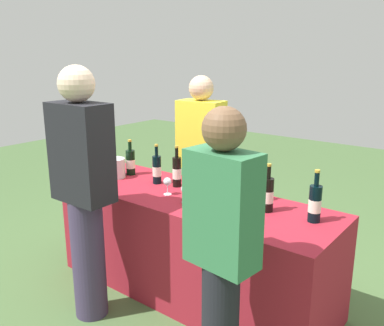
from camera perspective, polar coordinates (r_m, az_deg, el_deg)
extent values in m
plane|color=#476638|center=(3.38, 0.00, -16.96)|extent=(12.00, 12.00, 0.00)
cube|color=maroon|center=(3.19, 0.00, -11.09)|extent=(2.14, 0.73, 0.77)
cylinder|color=black|center=(3.58, -8.38, 0.07)|extent=(0.08, 0.08, 0.21)
cylinder|color=black|center=(3.55, -8.46, 2.31)|extent=(0.03, 0.03, 0.08)
cylinder|color=gold|center=(3.54, -8.49, 3.03)|extent=(0.03, 0.03, 0.02)
cylinder|color=silver|center=(3.58, -8.37, -0.10)|extent=(0.08, 0.08, 0.07)
cylinder|color=black|center=(3.31, -4.81, -0.93)|extent=(0.07, 0.07, 0.22)
cylinder|color=black|center=(3.28, -4.86, 1.60)|extent=(0.03, 0.03, 0.08)
cylinder|color=gold|center=(3.27, -4.88, 2.43)|extent=(0.03, 0.03, 0.02)
cylinder|color=silver|center=(3.32, -4.80, -1.12)|extent=(0.07, 0.07, 0.08)
cylinder|color=black|center=(3.23, -2.08, -1.23)|extent=(0.07, 0.07, 0.23)
cylinder|color=black|center=(3.19, -2.10, 1.42)|extent=(0.03, 0.03, 0.08)
cylinder|color=gold|center=(3.18, -2.11, 2.23)|extent=(0.03, 0.03, 0.02)
cylinder|color=silver|center=(3.23, -2.07, -1.43)|extent=(0.07, 0.07, 0.08)
cylinder|color=black|center=(3.17, 1.58, -1.69)|extent=(0.07, 0.07, 0.21)
cylinder|color=black|center=(3.13, 1.60, 0.87)|extent=(0.03, 0.03, 0.08)
cylinder|color=gold|center=(3.12, 1.61, 1.72)|extent=(0.03, 0.03, 0.02)
cylinder|color=silver|center=(3.18, 1.58, -1.87)|extent=(0.08, 0.08, 0.07)
cylinder|color=black|center=(2.94, 8.43, -2.98)|extent=(0.06, 0.06, 0.24)
cylinder|color=black|center=(2.89, 8.55, 0.01)|extent=(0.02, 0.02, 0.08)
cylinder|color=maroon|center=(2.88, 8.58, 0.93)|extent=(0.03, 0.03, 0.02)
cylinder|color=silver|center=(2.94, 8.42, -3.20)|extent=(0.07, 0.07, 0.08)
cylinder|color=black|center=(2.77, 10.26, -4.30)|extent=(0.08, 0.08, 0.22)
cylinder|color=black|center=(2.73, 10.41, -1.25)|extent=(0.03, 0.03, 0.08)
cylinder|color=gold|center=(2.71, 10.46, -0.26)|extent=(0.03, 0.03, 0.02)
cylinder|color=silver|center=(2.78, 10.25, -4.52)|extent=(0.08, 0.08, 0.08)
cylinder|color=black|center=(2.67, 16.39, -5.36)|extent=(0.08, 0.08, 0.23)
cylinder|color=black|center=(2.63, 16.64, -2.13)|extent=(0.03, 0.03, 0.09)
cylinder|color=gold|center=(2.61, 16.72, -1.06)|extent=(0.03, 0.03, 0.02)
cylinder|color=silver|center=(2.68, 16.37, -5.59)|extent=(0.08, 0.08, 0.08)
cylinder|color=silver|center=(3.08, -3.35, -4.27)|extent=(0.06, 0.06, 0.00)
cylinder|color=silver|center=(3.07, -3.36, -3.64)|extent=(0.01, 0.01, 0.07)
sphere|color=silver|center=(3.05, -3.37, -2.55)|extent=(0.06, 0.06, 0.06)
sphere|color=#590C19|center=(3.05, -3.37, -2.74)|extent=(0.03, 0.03, 0.03)
cylinder|color=silver|center=(2.91, -0.78, -5.40)|extent=(0.06, 0.06, 0.00)
cylinder|color=silver|center=(2.90, -0.78, -4.78)|extent=(0.01, 0.01, 0.06)
sphere|color=silver|center=(2.88, -0.78, -3.57)|extent=(0.07, 0.07, 0.07)
cylinder|color=silver|center=(2.80, 0.88, -6.23)|extent=(0.06, 0.06, 0.00)
cylinder|color=silver|center=(2.79, 0.89, -5.52)|extent=(0.01, 0.01, 0.07)
sphere|color=silver|center=(2.77, 0.89, -4.30)|extent=(0.06, 0.06, 0.06)
cylinder|color=silver|center=(2.79, 3.60, -6.35)|extent=(0.06, 0.06, 0.00)
cylinder|color=silver|center=(2.78, 3.61, -5.59)|extent=(0.01, 0.01, 0.07)
sphere|color=silver|center=(2.76, 3.63, -4.34)|extent=(0.06, 0.06, 0.06)
cylinder|color=silver|center=(2.68, 6.75, -7.34)|extent=(0.06, 0.06, 0.00)
cylinder|color=silver|center=(2.67, 6.78, -6.58)|extent=(0.01, 0.01, 0.07)
sphere|color=silver|center=(2.64, 6.82, -5.16)|extent=(0.08, 0.08, 0.08)
sphere|color=#590C19|center=(2.65, 6.82, -5.43)|extent=(0.04, 0.04, 0.04)
cylinder|color=silver|center=(3.53, -10.55, -0.67)|extent=(0.18, 0.18, 0.16)
cylinder|color=black|center=(3.86, 1.17, -6.20)|extent=(0.22, 0.22, 0.79)
cube|color=yellow|center=(3.66, 1.23, 3.90)|extent=(0.42, 0.26, 0.59)
sphere|color=#D8AD8C|center=(3.61, 1.26, 10.18)|extent=(0.21, 0.21, 0.21)
cylinder|color=#3F3351|center=(3.00, -13.90, -12.49)|extent=(0.22, 0.22, 0.85)
cube|color=black|center=(2.75, -14.86, 1.37)|extent=(0.41, 0.23, 0.63)
sphere|color=beige|center=(2.68, -15.48, 10.37)|extent=(0.23, 0.23, 0.23)
cube|color=#337247|center=(2.01, 4.18, -6.35)|extent=(0.37, 0.23, 0.58)
sphere|color=brown|center=(1.91, 4.40, 4.67)|extent=(0.21, 0.21, 0.21)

